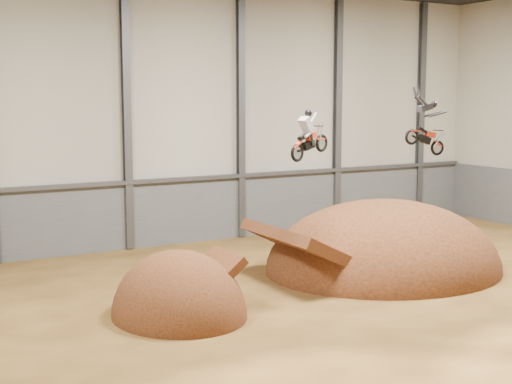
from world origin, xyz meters
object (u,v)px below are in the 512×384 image
Objects in this scene: landing_ramp at (383,269)px; fmx_rider_a at (311,131)px; takeoff_ramp at (179,316)px; fmx_rider_b at (423,122)px.

fmx_rider_a is at bearing -164.32° from landing_ramp.
takeoff_ramp is at bearing 166.56° from fmx_rider_a.
fmx_rider_b is at bearing -99.87° from landing_ramp.
takeoff_ramp is 0.49× the size of landing_ramp.
takeoff_ramp is 8.92m from fmx_rider_a.
fmx_rider_a is at bearing 168.43° from fmx_rider_b.
fmx_rider_b reaches higher than landing_ramp.
fmx_rider_a is (5.99, 0.39, 6.60)m from takeoff_ramp.
takeoff_ramp is 11.22m from landing_ramp.
landing_ramp is (11.07, 1.81, 0.00)m from takeoff_ramp.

